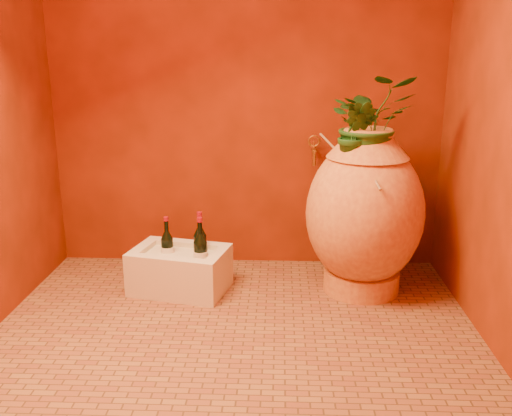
{
  "coord_description": "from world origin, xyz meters",
  "views": [
    {
      "loc": [
        0.22,
        -2.66,
        1.41
      ],
      "look_at": [
        0.09,
        0.35,
        0.56
      ],
      "focal_mm": 40.0,
      "sensor_mm": 36.0,
      "label": 1
    }
  ],
  "objects_px": {
    "amphora": "(364,212)",
    "wall_tap": "(314,149)",
    "wine_bottle_b": "(167,249)",
    "stone_basin": "(180,271)",
    "wine_bottle_a": "(201,254)",
    "wine_bottle_c": "(200,246)"
  },
  "relations": [
    {
      "from": "amphora",
      "to": "wine_bottle_a",
      "type": "distance_m",
      "value": 0.98
    },
    {
      "from": "wine_bottle_a",
      "to": "wine_bottle_b",
      "type": "relative_size",
      "value": 1.1
    },
    {
      "from": "amphora",
      "to": "wall_tap",
      "type": "bearing_deg",
      "value": 127.37
    },
    {
      "from": "wine_bottle_b",
      "to": "wine_bottle_c",
      "type": "xyz_separation_m",
      "value": [
        0.19,
        0.04,
        0.01
      ]
    },
    {
      "from": "wall_tap",
      "to": "wine_bottle_a",
      "type": "bearing_deg",
      "value": -143.6
    },
    {
      "from": "stone_basin",
      "to": "wall_tap",
      "type": "distance_m",
      "value": 1.13
    },
    {
      "from": "stone_basin",
      "to": "wall_tap",
      "type": "relative_size",
      "value": 3.41
    },
    {
      "from": "wine_bottle_c",
      "to": "amphora",
      "type": "bearing_deg",
      "value": -0.75
    },
    {
      "from": "stone_basin",
      "to": "wine_bottle_c",
      "type": "relative_size",
      "value": 1.87
    },
    {
      "from": "wine_bottle_a",
      "to": "wine_bottle_c",
      "type": "bearing_deg",
      "value": 98.67
    },
    {
      "from": "amphora",
      "to": "wall_tap",
      "type": "height_order",
      "value": "amphora"
    },
    {
      "from": "wine_bottle_b",
      "to": "wine_bottle_c",
      "type": "relative_size",
      "value": 0.93
    },
    {
      "from": "wine_bottle_a",
      "to": "wall_tap",
      "type": "xyz_separation_m",
      "value": [
        0.67,
        0.49,
        0.53
      ]
    },
    {
      "from": "wine_bottle_a",
      "to": "wall_tap",
      "type": "bearing_deg",
      "value": 36.4
    },
    {
      "from": "stone_basin",
      "to": "wine_bottle_a",
      "type": "bearing_deg",
      "value": -27.91
    },
    {
      "from": "wine_bottle_c",
      "to": "wine_bottle_b",
      "type": "bearing_deg",
      "value": -169.44
    },
    {
      "from": "wine_bottle_a",
      "to": "wine_bottle_c",
      "type": "height_order",
      "value": "wine_bottle_a"
    },
    {
      "from": "stone_basin",
      "to": "wine_bottle_a",
      "type": "xyz_separation_m",
      "value": [
        0.14,
        -0.07,
        0.14
      ]
    },
    {
      "from": "wine_bottle_b",
      "to": "stone_basin",
      "type": "bearing_deg",
      "value": -19.53
    },
    {
      "from": "wine_bottle_b",
      "to": "amphora",
      "type": "bearing_deg",
      "value": 1.15
    },
    {
      "from": "amphora",
      "to": "wine_bottle_a",
      "type": "bearing_deg",
      "value": -172.62
    },
    {
      "from": "amphora",
      "to": "stone_basin",
      "type": "xyz_separation_m",
      "value": [
        -1.08,
        -0.05,
        -0.36
      ]
    }
  ]
}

